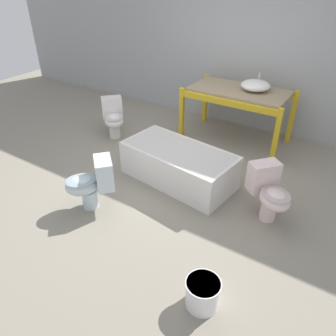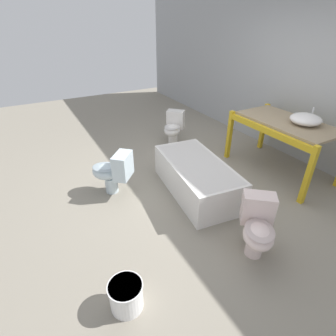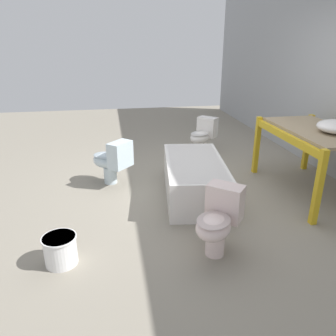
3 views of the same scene
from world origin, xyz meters
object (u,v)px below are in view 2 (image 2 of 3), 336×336
object	(u,v)px
bathtub_main	(196,175)
bucket_white	(126,295)
toilet_near	(113,171)
sink_basin	(306,119)
toilet_far	(258,226)
toilet_extra	(174,127)

from	to	relation	value
bathtub_main	bucket_white	bearing A→B (deg)	-45.44
toilet_near	bucket_white	xyz separation A→B (m)	(1.77, -0.51, -0.21)
sink_basin	toilet_near	bearing A→B (deg)	-109.39
toilet_near	toilet_far	distance (m)	2.08
toilet_near	toilet_extra	distance (m)	1.94
sink_basin	toilet_near	world-z (taller)	sink_basin
sink_basin	toilet_extra	xyz separation A→B (m)	(-2.01, -1.08, -0.60)
bathtub_main	toilet_extra	xyz separation A→B (m)	(-1.63, 0.57, 0.08)
sink_basin	toilet_extra	size ratio (longest dim) A/B	0.69
toilet_far	bucket_white	size ratio (longest dim) A/B	2.06
toilet_far	bucket_white	xyz separation A→B (m)	(-0.08, -1.47, -0.21)
toilet_far	toilet_extra	xyz separation A→B (m)	(-2.90, 0.67, 0.00)
sink_basin	bathtub_main	distance (m)	1.83
sink_basin	bucket_white	world-z (taller)	sink_basin
sink_basin	bucket_white	xyz separation A→B (m)	(0.81, -3.22, -0.81)
sink_basin	toilet_near	distance (m)	2.94
toilet_extra	toilet_far	bearing A→B (deg)	-58.67
bathtub_main	toilet_extra	size ratio (longest dim) A/B	2.48
sink_basin	toilet_extra	distance (m)	2.36
sink_basin	bucket_white	bearing A→B (deg)	-75.82
sink_basin	bathtub_main	xyz separation A→B (m)	(-0.38, -1.65, -0.68)
bathtub_main	toilet_near	bearing A→B (deg)	-111.16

